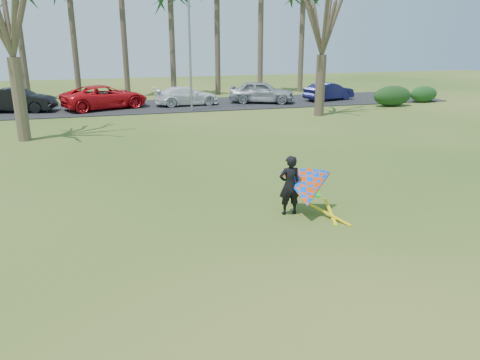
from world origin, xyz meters
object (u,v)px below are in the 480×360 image
object	(u,v)px
streetlight	(192,46)
car_2	(105,97)
bare_tree_right	(324,13)
car_4	(262,92)
car_1	(18,100)
kite_flyer	(304,188)
car_5	(329,91)
car_3	(187,96)

from	to	relation	value
streetlight	car_2	bearing A→B (deg)	156.17
bare_tree_right	car_4	world-z (taller)	bare_tree_right
car_1	kite_flyer	size ratio (longest dim) A/B	2.09
car_1	car_2	xyz separation A→B (m)	(5.88, -0.06, 0.03)
bare_tree_right	car_5	xyz separation A→B (m)	(3.81, 6.41, -5.79)
bare_tree_right	car_4	size ratio (longest dim) A/B	1.83
bare_tree_right	kite_flyer	bearing A→B (deg)	-116.17
car_3	car_5	world-z (taller)	car_5
car_3	car_1	bearing A→B (deg)	86.11
bare_tree_right	car_5	bearing A→B (deg)	59.23
car_1	car_2	size ratio (longest dim) A/B	0.82
bare_tree_right	car_4	bearing A→B (deg)	107.25
bare_tree_right	car_3	xyz separation A→B (m)	(-7.89, 6.76, -5.81)
bare_tree_right	car_1	distance (m)	21.64
car_2	streetlight	bearing A→B (deg)	-134.66
kite_flyer	bare_tree_right	bearing A→B (deg)	63.83
streetlight	bare_tree_right	bearing A→B (deg)	-27.03
bare_tree_right	car_2	bearing A→B (deg)	154.34
car_5	kite_flyer	xyz separation A→B (m)	(-11.97, -23.00, 0.08)
car_1	car_4	size ratio (longest dim) A/B	0.99
car_2	car_3	xyz separation A→B (m)	(6.00, 0.09, -0.15)
kite_flyer	streetlight	bearing A→B (deg)	89.13
car_2	car_3	world-z (taller)	car_2
car_4	kite_flyer	xyz separation A→B (m)	(-6.16, -23.01, -0.06)
car_3	car_2	bearing A→B (deg)	86.80
bare_tree_right	car_3	size ratio (longest dim) A/B	1.91
streetlight	car_2	size ratio (longest dim) A/B	1.31
car_2	kite_flyer	bearing A→B (deg)	173.03
car_2	car_4	world-z (taller)	car_4
bare_tree_right	car_3	bearing A→B (deg)	139.41
car_2	car_4	size ratio (longest dim) A/B	1.21
car_4	car_3	bearing A→B (deg)	108.78
car_3	car_4	world-z (taller)	car_4
streetlight	kite_flyer	size ratio (longest dim) A/B	3.35
car_4	car_5	size ratio (longest dim) A/B	1.16
bare_tree_right	streetlight	world-z (taller)	bare_tree_right
bare_tree_right	car_1	world-z (taller)	bare_tree_right
car_3	car_5	xyz separation A→B (m)	(11.70, -0.35, 0.01)
bare_tree_right	kite_flyer	size ratio (longest dim) A/B	3.86
car_2	car_5	world-z (taller)	car_2
car_3	kite_flyer	size ratio (longest dim) A/B	2.02
car_5	kite_flyer	size ratio (longest dim) A/B	1.82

